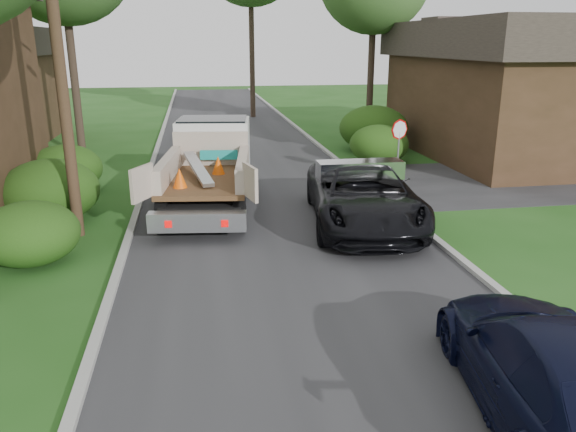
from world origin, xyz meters
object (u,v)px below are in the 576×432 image
at_px(utility_pole, 57,41).
at_px(flatbed_truck, 211,159).
at_px(navy_suv, 555,372).
at_px(house_right, 523,87).
at_px(stop_sign, 399,138).
at_px(black_pickup, 363,195).

relative_size(utility_pole, flatbed_truck, 1.39).
height_order(flatbed_truck, navy_suv, flatbed_truck).
distance_m(utility_pole, flatbed_truck, 6.13).
bearing_deg(flatbed_truck, house_right, 29.18).
height_order(utility_pole, flatbed_truck, utility_pole).
bearing_deg(stop_sign, house_right, 32.66).
relative_size(utility_pole, navy_suv, 1.84).
bearing_deg(navy_suv, utility_pole, -39.86).
bearing_deg(black_pickup, stop_sign, 66.76).
distance_m(house_right, black_pickup, 14.20).
bearing_deg(house_right, flatbed_truck, -157.86).
height_order(stop_sign, navy_suv, stop_sign).
xyz_separation_m(utility_pole, navy_suv, (8.08, -9.44, -4.39)).
bearing_deg(house_right, stop_sign, -147.34).
distance_m(house_right, flatbed_truck, 15.96).
xyz_separation_m(house_right, flatbed_truck, (-14.70, -5.98, -1.73)).
xyz_separation_m(stop_sign, utility_pole, (-10.68, -4.02, 3.40)).
xyz_separation_m(stop_sign, black_pickup, (-2.63, -4.37, -0.89)).
distance_m(flatbed_truck, navy_suv, 13.22).
relative_size(stop_sign, navy_suv, 0.46).
relative_size(stop_sign, utility_pole, 0.25).
bearing_deg(flatbed_truck, stop_sign, 15.12).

